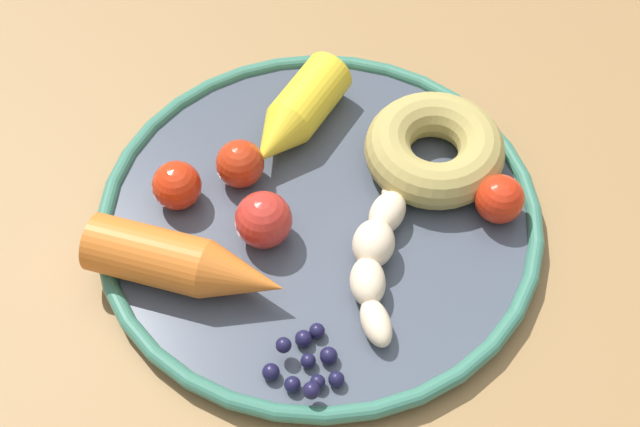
# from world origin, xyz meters

# --- Properties ---
(dining_table) EXTENTS (0.92, 0.96, 0.74)m
(dining_table) POSITION_xyz_m (0.00, 0.00, 0.65)
(dining_table) COLOR olive
(dining_table) RESTS_ON ground_plane
(plate) EXTENTS (0.33, 0.33, 0.02)m
(plate) POSITION_xyz_m (0.05, -0.00, 0.75)
(plate) COLOR #434B58
(plate) RESTS_ON dining_table
(banana) EXTENTS (0.06, 0.16, 0.03)m
(banana) POSITION_xyz_m (-0.00, 0.02, 0.77)
(banana) COLOR beige
(banana) RESTS_ON plate
(carrot_orange) EXTENTS (0.14, 0.05, 0.04)m
(carrot_orange) POSITION_xyz_m (0.11, 0.09, 0.78)
(carrot_orange) COLOR orange
(carrot_orange) RESTS_ON plate
(carrot_yellow) EXTENTS (0.06, 0.11, 0.04)m
(carrot_yellow) POSITION_xyz_m (0.10, -0.07, 0.78)
(carrot_yellow) COLOR yellow
(carrot_yellow) RESTS_ON plate
(donut) EXTENTS (0.14, 0.14, 0.04)m
(donut) POSITION_xyz_m (-0.02, -0.08, 0.77)
(donut) COLOR tan
(donut) RESTS_ON plate
(blueberry_pile) EXTENTS (0.05, 0.06, 0.02)m
(blueberry_pile) POSITION_xyz_m (0.01, 0.12, 0.76)
(blueberry_pile) COLOR #191638
(blueberry_pile) RESTS_ON plate
(tomato_near) EXTENTS (0.04, 0.04, 0.04)m
(tomato_near) POSITION_xyz_m (0.08, 0.03, 0.78)
(tomato_near) COLOR red
(tomato_near) RESTS_ON plate
(tomato_mid) EXTENTS (0.04, 0.04, 0.04)m
(tomato_mid) POSITION_xyz_m (0.15, 0.03, 0.78)
(tomato_mid) COLOR red
(tomato_mid) RESTS_ON plate
(tomato_far) EXTENTS (0.04, 0.04, 0.04)m
(tomato_far) POSITION_xyz_m (0.12, -0.01, 0.78)
(tomato_far) COLOR red
(tomato_far) RESTS_ON plate
(tomato_extra) EXTENTS (0.04, 0.04, 0.04)m
(tomato_extra) POSITION_xyz_m (-0.07, -0.05, 0.77)
(tomato_extra) COLOR red
(tomato_extra) RESTS_ON plate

